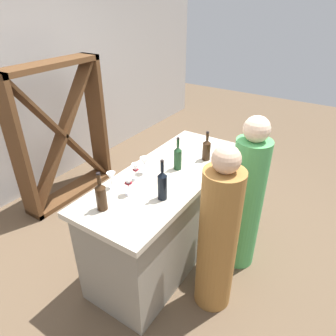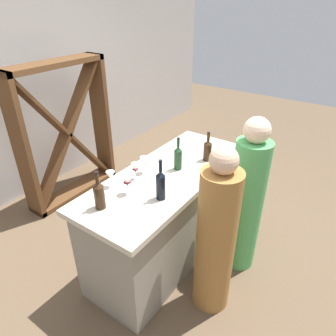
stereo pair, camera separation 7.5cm
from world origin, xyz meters
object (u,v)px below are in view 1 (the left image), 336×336
(wine_rack, at_px, (62,135))
(wine_bottle_center_olive_green, at_px, (178,157))
(wine_glass_far_left, at_px, (144,162))
(wine_glass_near_left, at_px, (222,148))
(person_center_guest, at_px, (218,238))
(wine_glass_near_right, at_px, (135,169))
(wine_glass_far_center, at_px, (111,177))
(person_left_guest, at_px, (246,200))
(wine_bottle_second_right_amber_brown, at_px, (206,149))
(wine_glass_near_center, at_px, (128,183))
(wine_bottle_second_left_near_black, at_px, (162,184))
(wine_bottle_leftmost_amber_brown, at_px, (101,196))

(wine_rack, bearing_deg, wine_bottle_center_olive_green, -92.99)
(wine_rack, xyz_separation_m, wine_glass_far_left, (-0.31, -1.47, 0.21))
(wine_glass_near_left, height_order, person_center_guest, person_center_guest)
(wine_glass_near_right, xyz_separation_m, person_center_guest, (-0.02, -0.79, -0.35))
(wine_glass_far_left, bearing_deg, wine_bottle_center_olive_green, -43.23)
(wine_glass_near_right, xyz_separation_m, wine_glass_far_center, (-0.20, 0.09, -0.00))
(wine_rack, distance_m, person_center_guest, 2.32)
(person_left_guest, bearing_deg, wine_glass_far_center, 48.10)
(wine_glass_near_left, relative_size, person_left_guest, 0.11)
(wine_rack, xyz_separation_m, person_left_guest, (0.11, -2.28, -0.14))
(wine_glass_far_left, bearing_deg, wine_glass_near_left, -36.49)
(wine_rack, distance_m, wine_bottle_second_right_amber_brown, 1.84)
(wine_glass_near_center, height_order, person_center_guest, person_center_guest)
(wine_glass_near_left, height_order, wine_glass_near_right, wine_glass_near_left)
(wine_bottle_second_left_near_black, relative_size, wine_bottle_center_olive_green, 1.10)
(wine_bottle_leftmost_amber_brown, bearing_deg, wine_rack, 59.73)
(wine_glass_far_left, bearing_deg, person_left_guest, -62.72)
(wine_glass_far_left, xyz_separation_m, person_center_guest, (-0.14, -0.80, -0.36))
(wine_bottle_center_olive_green, height_order, wine_glass_near_left, wine_bottle_center_olive_green)
(wine_bottle_second_left_near_black, height_order, wine_glass_near_center, wine_bottle_second_left_near_black)
(wine_bottle_second_right_amber_brown, xyz_separation_m, wine_glass_far_center, (-0.85, 0.42, -0.01))
(wine_bottle_second_right_amber_brown, bearing_deg, wine_glass_far_left, 146.91)
(wine_glass_near_left, relative_size, wine_glass_far_center, 1.14)
(wine_glass_far_center, distance_m, person_center_guest, 0.97)
(wine_rack, bearing_deg, person_left_guest, -87.26)
(wine_bottle_center_olive_green, bearing_deg, wine_bottle_leftmost_amber_brown, 169.36)
(wine_bottle_center_olive_green, height_order, wine_glass_far_left, wine_bottle_center_olive_green)
(wine_bottle_leftmost_amber_brown, distance_m, wine_bottle_second_right_amber_brown, 1.14)
(wine_glass_far_left, distance_m, person_left_guest, 0.97)
(wine_bottle_center_olive_green, xyz_separation_m, person_center_guest, (-0.36, -0.59, -0.37))
(wine_rack, bearing_deg, person_center_guest, -101.19)
(wine_glass_near_center, height_order, wine_glass_near_right, same)
(wine_glass_far_center, bearing_deg, wine_rack, 65.38)
(person_left_guest, bearing_deg, wine_bottle_second_left_near_black, 63.04)
(wine_glass_near_center, bearing_deg, person_center_guest, -74.84)
(wine_rack, bearing_deg, wine_glass_far_center, -114.62)
(wine_bottle_center_olive_green, xyz_separation_m, wine_glass_near_center, (-0.55, 0.11, -0.01))
(wine_glass_near_right, bearing_deg, wine_glass_near_left, -31.29)
(wine_bottle_leftmost_amber_brown, height_order, wine_glass_far_center, wine_bottle_leftmost_amber_brown)
(wine_rack, distance_m, wine_glass_near_right, 1.55)
(wine_rack, relative_size, person_center_guest, 1.15)
(wine_glass_near_left, xyz_separation_m, wine_glass_near_right, (-0.74, 0.45, -0.01))
(wine_glass_near_right, relative_size, person_center_guest, 0.10)
(wine_glass_near_center, xyz_separation_m, wine_glass_near_right, (0.21, 0.09, -0.00))
(wine_bottle_leftmost_amber_brown, xyz_separation_m, wine_glass_near_right, (0.46, 0.05, -0.02))
(wine_bottle_second_left_near_black, xyz_separation_m, wine_glass_near_center, (-0.09, 0.25, -0.03))
(wine_bottle_second_left_near_black, distance_m, person_left_guest, 0.88)
(wine_bottle_center_olive_green, bearing_deg, wine_glass_near_left, -32.15)
(wine_rack, relative_size, wine_glass_far_left, 11.26)
(wine_glass_near_left, height_order, person_left_guest, person_left_guest)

